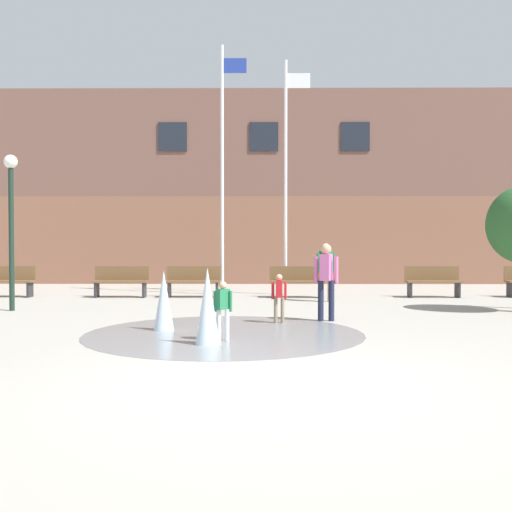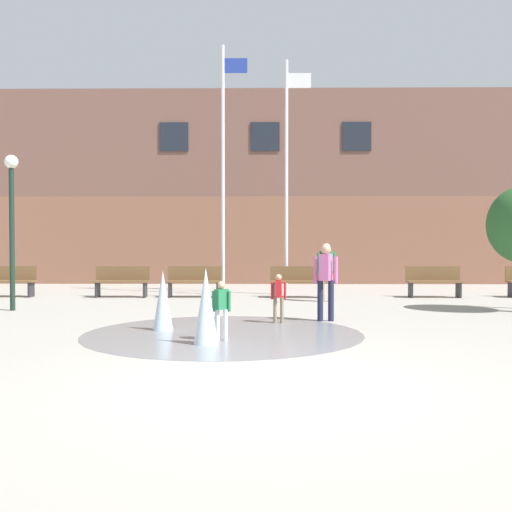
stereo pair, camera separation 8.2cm
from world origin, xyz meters
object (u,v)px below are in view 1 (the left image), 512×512
park_bench_center (193,281)px  lamp_post_left_lane (11,208)px  flagpole_left (223,163)px  park_bench_near_trashcan (433,281)px  park_bench_under_right_flagpole (297,281)px  child_in_fountain (279,294)px  child_with_pink_shirt (223,306)px  park_bench_left_of_flagpoles (121,281)px  adult_near_bench (326,267)px  flagpole_right (287,170)px  park_bench_far_left (7,281)px  adult_in_red (326,276)px

park_bench_center → lamp_post_left_lane: 5.57m
flagpole_left → lamp_post_left_lane: 6.62m
park_bench_near_trashcan → lamp_post_left_lane: bearing=-162.4°
park_bench_under_right_flagpole → child_in_fountain: (-0.69, -5.53, 0.10)m
child_with_pink_shirt → lamp_post_left_lane: lamp_post_left_lane is taller
park_bench_left_of_flagpoles → park_bench_center: 2.13m
park_bench_under_right_flagpole → flagpole_left: (-2.22, 0.90, 3.59)m
adult_near_bench → flagpole_left: size_ratio=0.21×
park_bench_left_of_flagpoles → park_bench_center: size_ratio=1.00×
park_bench_near_trashcan → flagpole_right: size_ratio=0.22×
park_bench_far_left → park_bench_left_of_flagpoles: 3.39m
adult_near_bench → flagpole_left: (-2.93, 2.14, 3.13)m
park_bench_left_of_flagpoles → park_bench_near_trashcan: same height
park_bench_far_left → flagpole_right: size_ratio=0.22×
park_bench_left_of_flagpoles → child_with_pink_shirt: (3.49, -7.68, 0.10)m
park_bench_under_right_flagpole → child_in_fountain: bearing=-97.2°
child_in_fountain → park_bench_left_of_flagpoles: bearing=43.7°
park_bench_left_of_flagpoles → flagpole_right: size_ratio=0.22×
adult_in_red → park_bench_under_right_flagpole: bearing=22.9°
park_bench_near_trashcan → child_in_fountain: (-4.70, -5.60, 0.10)m
park_bench_left_of_flagpoles → child_in_fountain: size_ratio=1.62×
adult_in_red → park_bench_left_of_flagpoles: bearing=66.1°
park_bench_near_trashcan → flagpole_right: flagpole_right is taller
park_bench_center → park_bench_under_right_flagpole: (3.04, -0.04, 0.00)m
flagpole_right → lamp_post_left_lane: bearing=-147.2°
park_bench_under_right_flagpole → child_in_fountain: size_ratio=1.62×
park_bench_far_left → park_bench_center: (5.52, -0.04, 0.00)m
adult_in_red → child_in_fountain: adult_in_red is taller
adult_in_red → lamp_post_left_lane: (-7.25, 1.79, 1.49)m
flagpole_right → lamp_post_left_lane: 8.09m
park_bench_center → park_bench_under_right_flagpole: bearing=-0.7°
park_bench_under_right_flagpole → child_with_pink_shirt: child_with_pink_shirt is taller
adult_in_red → adult_near_bench: (0.43, 3.97, 0.00)m
child_with_pink_shirt → flagpole_right: bearing=-140.8°
adult_near_bench → child_in_fountain: (-1.40, -4.30, -0.35)m
flagpole_left → lamp_post_left_lane: flagpole_left is taller
park_bench_center → adult_near_bench: size_ratio=1.01×
park_bench_under_right_flagpole → child_with_pink_shirt: (-1.69, -7.66, 0.10)m
child_with_pink_shirt → flagpole_left: size_ratio=0.13×
park_bench_left_of_flagpoles → park_bench_near_trashcan: bearing=0.4°
adult_in_red → adult_near_bench: size_ratio=1.00×
park_bench_center → child_with_pink_shirt: (1.35, -7.70, 0.10)m
flagpole_left → flagpole_right: flagpole_left is taller
flagpole_left → park_bench_left_of_flagpoles: bearing=-163.3°
adult_near_bench → adult_in_red: bearing=-43.4°
adult_in_red → child_in_fountain: size_ratio=1.61×
park_bench_near_trashcan → lamp_post_left_lane: lamp_post_left_lane is taller
adult_in_red → child_in_fountain: (-0.98, -0.33, -0.35)m
adult_near_bench → lamp_post_left_lane: lamp_post_left_lane is taller
adult_near_bench → child_in_fountain: size_ratio=1.61×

